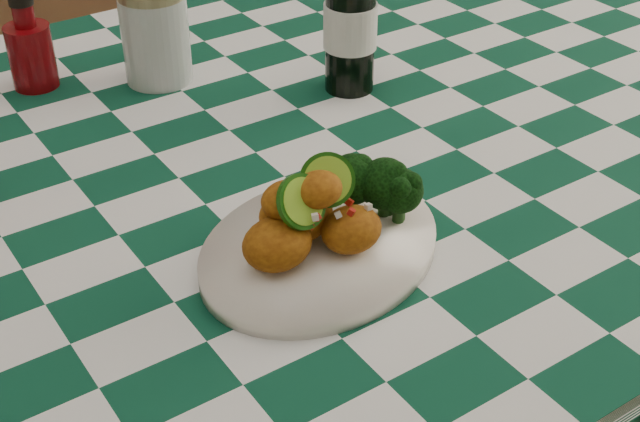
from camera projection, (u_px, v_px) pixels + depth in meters
dining_table at (267, 385)px, 1.29m from camera, size 1.66×1.06×0.79m
plate at (320, 249)px, 0.90m from camera, size 0.32×0.28×0.02m
fried_chicken_pile at (314, 209)px, 0.86m from camera, size 0.13×0.10×0.08m
broccoli_side at (378, 186)px, 0.92m from camera, size 0.08×0.08×0.06m
ketchup_bottle at (29, 41)px, 1.18m from camera, size 0.08×0.08×0.13m
mason_jar at (155, 35)px, 1.19m from camera, size 0.09×0.09×0.13m
beer_bottle at (351, 4)px, 1.14m from camera, size 0.08×0.08×0.24m
wooden_chair_right at (271, 84)px, 1.97m from camera, size 0.50×0.51×0.90m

